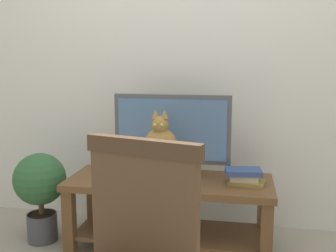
{
  "coord_description": "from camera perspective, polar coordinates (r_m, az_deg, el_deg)",
  "views": [
    {
      "loc": [
        0.43,
        -1.9,
        1.23
      ],
      "look_at": [
        -0.01,
        0.49,
        0.82
      ],
      "focal_mm": 42.63,
      "sensor_mm": 36.0,
      "label": 1
    }
  ],
  "objects": [
    {
      "name": "back_wall",
      "position": [
        2.99,
        2.24,
        12.8
      ],
      "size": [
        7.0,
        0.12,
        2.8
      ],
      "primitive_type": "cube",
      "color": "silver",
      "rests_on": "ground"
    },
    {
      "name": "tv_stand",
      "position": [
        2.64,
        0.2,
        -10.62
      ],
      "size": [
        1.31,
        0.51,
        0.46
      ],
      "color": "brown",
      "rests_on": "ground"
    },
    {
      "name": "tv",
      "position": [
        2.62,
        0.6,
        -1.08
      ],
      "size": [
        0.77,
        0.2,
        0.54
      ],
      "color": "#4C4C51",
      "rests_on": "tv_stand"
    },
    {
      "name": "media_box",
      "position": [
        2.54,
        -0.9,
        -7.33
      ],
      "size": [
        0.38,
        0.28,
        0.05
      ],
      "color": "#BCBCC1",
      "rests_on": "tv_stand"
    },
    {
      "name": "cat",
      "position": [
        2.48,
        -0.95,
        -3.52
      ],
      "size": [
        0.24,
        0.35,
        0.41
      ],
      "color": "olive",
      "rests_on": "media_box"
    },
    {
      "name": "book_stack",
      "position": [
        2.53,
        10.85,
        -7.07
      ],
      "size": [
        0.26,
        0.17,
        0.1
      ],
      "color": "olive",
      "rests_on": "tv_stand"
    },
    {
      "name": "potted_plant",
      "position": [
        2.84,
        -17.81,
        -8.3
      ],
      "size": [
        0.35,
        0.35,
        0.61
      ],
      "color": "#47474C",
      "rests_on": "ground"
    }
  ]
}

